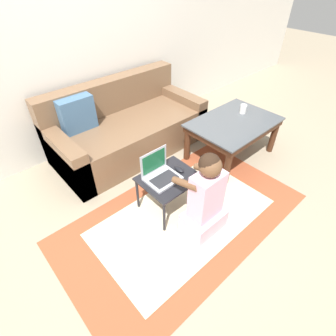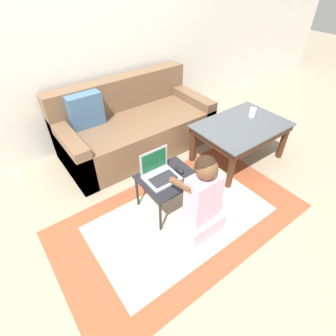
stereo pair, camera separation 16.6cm
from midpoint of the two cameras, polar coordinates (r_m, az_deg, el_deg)
ground_plane at (r=2.52m, az=5.16°, el=-9.56°), size 16.00×16.00×0.00m
wall_back at (r=3.14m, az=-15.87°, el=26.33°), size 9.00×0.06×2.50m
area_rug at (r=2.47m, az=4.81°, el=-10.94°), size 2.23×1.27×0.01m
couch at (r=3.20m, az=-5.91°, el=8.87°), size 1.77×0.85×0.80m
coffee_table at (r=3.04m, az=17.16°, el=7.87°), size 0.99×0.69×0.46m
laptop_desk at (r=2.33m, az=2.12°, el=-2.97°), size 0.50×0.42×0.37m
laptop at (r=2.28m, az=0.32°, el=-1.37°), size 0.28×0.24×0.25m
computer_mouse at (r=2.36m, az=4.49°, el=-0.45°), size 0.06×0.11×0.03m
person_seated at (r=2.14m, az=9.65°, el=-7.37°), size 0.36×0.38×0.81m
cup_on_table at (r=3.18m, az=19.39°, el=11.31°), size 0.07×0.07×0.10m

